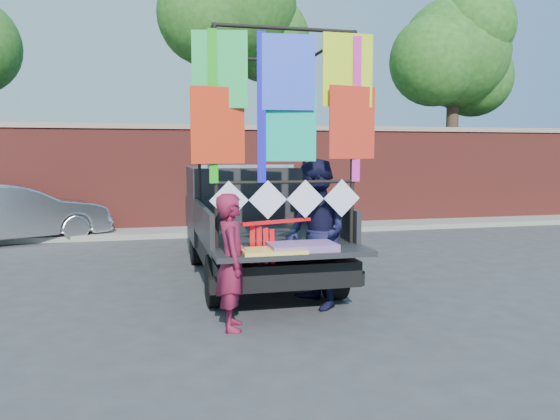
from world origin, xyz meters
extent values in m
plane|color=#38383A|center=(0.00, 0.00, 0.00)|extent=(90.00, 90.00, 0.00)
cube|color=maroon|center=(0.00, 7.00, 1.25)|extent=(30.00, 0.35, 2.50)
cube|color=gray|center=(0.00, 7.00, 2.55)|extent=(30.00, 0.45, 0.12)
cube|color=gray|center=(0.00, 6.30, 0.06)|extent=(30.00, 1.20, 0.12)
cylinder|color=#38281C|center=(1.00, 8.20, 2.73)|extent=(0.36, 0.36, 5.46)
sphere|color=#1F4F16|center=(1.00, 8.20, 5.85)|extent=(3.20, 3.20, 3.20)
sphere|color=#1F4F16|center=(1.90, 8.60, 5.07)|extent=(2.40, 2.40, 2.40)
sphere|color=#1F4F16|center=(0.20, 7.90, 5.46)|extent=(2.60, 2.60, 2.60)
cylinder|color=#38281C|center=(7.50, 8.20, 2.27)|extent=(0.36, 0.36, 4.55)
sphere|color=#1F4F16|center=(7.50, 8.20, 4.88)|extent=(3.20, 3.20, 3.20)
sphere|color=#1F4F16|center=(8.40, 8.60, 4.23)|extent=(2.40, 2.40, 2.40)
sphere|color=#1F4F16|center=(6.70, 7.90, 4.55)|extent=(2.60, 2.60, 2.60)
sphere|color=#1F4F16|center=(7.80, 7.60, 5.52)|extent=(2.20, 2.20, 2.20)
cylinder|color=black|center=(-0.59, 2.74, 0.33)|extent=(0.22, 0.66, 0.66)
cylinder|color=black|center=(-0.59, 0.04, 0.33)|extent=(0.22, 0.66, 0.66)
cylinder|color=black|center=(0.98, 2.74, 0.33)|extent=(0.22, 0.66, 0.66)
cylinder|color=black|center=(0.98, 0.04, 0.33)|extent=(0.22, 0.66, 0.66)
cube|color=black|center=(0.20, 1.34, 0.50)|extent=(1.70, 4.20, 0.30)
cube|color=black|center=(0.20, 0.59, 0.78)|extent=(1.80, 2.30, 0.10)
cube|color=black|center=(-0.69, 0.59, 1.00)|extent=(0.06, 2.30, 0.45)
cube|color=black|center=(1.08, 0.59, 1.00)|extent=(0.06, 2.30, 0.45)
cube|color=black|center=(0.20, 1.72, 1.00)|extent=(1.80, 0.06, 0.45)
cube|color=black|center=(0.20, 2.69, 1.05)|extent=(1.80, 1.60, 1.25)
cube|color=#8C9EAD|center=(0.20, 2.24, 1.45)|extent=(1.60, 0.06, 0.55)
cube|color=#8C9EAD|center=(0.20, 3.44, 1.25)|extent=(1.60, 0.10, 0.70)
cube|color=black|center=(0.20, 3.79, 0.80)|extent=(1.75, 0.90, 0.55)
cube|color=black|center=(0.20, -0.81, 0.80)|extent=(1.80, 0.55, 0.06)
cube|color=black|center=(0.20, -0.58, 0.42)|extent=(1.85, 0.15, 0.18)
cylinder|color=black|center=(-0.63, -0.46, 2.08)|extent=(0.05, 0.05, 2.50)
cylinder|color=black|center=(-0.63, 1.64, 2.08)|extent=(0.05, 0.05, 2.50)
cylinder|color=black|center=(1.02, -0.46, 2.08)|extent=(0.05, 0.05, 2.50)
cylinder|color=black|center=(1.02, 1.64, 2.08)|extent=(0.05, 0.05, 2.50)
cylinder|color=black|center=(0.20, -0.46, 3.33)|extent=(1.70, 0.04, 0.04)
cylinder|color=black|center=(0.20, 1.64, 3.33)|extent=(1.70, 0.04, 0.04)
cylinder|color=black|center=(-0.63, 0.59, 3.33)|extent=(0.04, 2.15, 0.04)
cylinder|color=black|center=(1.02, 0.59, 3.33)|extent=(0.04, 2.15, 0.04)
cylinder|color=black|center=(0.20, -0.46, 1.58)|extent=(1.70, 0.04, 0.04)
cube|color=#23C655|center=(-0.56, -0.48, 2.88)|extent=(0.62, 0.02, 0.85)
cube|color=#3554FF|center=(0.20, -0.52, 2.88)|extent=(0.62, 0.02, 0.85)
cube|color=#D1FF1A|center=(0.95, -0.48, 2.88)|extent=(0.62, 0.02, 0.85)
cube|color=red|center=(-0.56, -0.52, 2.23)|extent=(0.62, 0.02, 0.85)
cube|color=#0DBD93|center=(0.20, -0.48, 2.23)|extent=(0.62, 0.02, 0.85)
cube|color=red|center=(0.95, -0.52, 2.23)|extent=(0.62, 0.02, 0.85)
cube|color=#1CB016|center=(-0.66, -0.50, 2.43)|extent=(0.10, 0.01, 1.70)
cube|color=#EE27AE|center=(1.05, -0.50, 2.43)|extent=(0.10, 0.01, 1.70)
cube|color=#1917D4|center=(-0.10, -0.50, 2.43)|extent=(0.10, 0.01, 1.70)
cube|color=white|center=(-0.49, -0.49, 1.38)|extent=(0.45, 0.01, 0.45)
cube|color=white|center=(-0.03, -0.49, 1.38)|extent=(0.45, 0.01, 0.45)
cube|color=white|center=(0.42, -0.49, 1.38)|extent=(0.45, 0.01, 0.45)
cube|color=white|center=(0.88, -0.49, 1.38)|extent=(0.45, 0.01, 0.45)
cube|color=#DF3146|center=(0.30, -0.81, 0.87)|extent=(0.75, 0.45, 0.08)
cube|color=#F5D64D|center=(-0.05, -0.88, 0.85)|extent=(0.70, 0.40, 0.04)
imported|color=#ADAEB4|center=(-4.19, 5.95, 0.63)|extent=(4.05, 2.70, 1.26)
imported|color=maroon|center=(-0.51, -0.86, 0.75)|extent=(0.41, 0.58, 1.49)
imported|color=#161637|center=(0.63, -0.25, 0.93)|extent=(0.86, 1.02, 1.85)
cube|color=red|center=(0.06, -0.56, 1.13)|extent=(0.89, 0.35, 0.04)
cube|color=red|center=(-0.23, -0.58, 0.84)|extent=(0.06, 0.02, 0.54)
cube|color=red|center=(-0.15, -0.58, 0.82)|extent=(0.06, 0.02, 0.54)
cube|color=red|center=(-0.08, -0.58, 0.80)|extent=(0.06, 0.02, 0.54)
cube|color=red|center=(0.00, -0.58, 0.78)|extent=(0.06, 0.02, 0.54)
camera|label=1|loc=(-1.36, -6.65, 1.93)|focal=35.00mm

